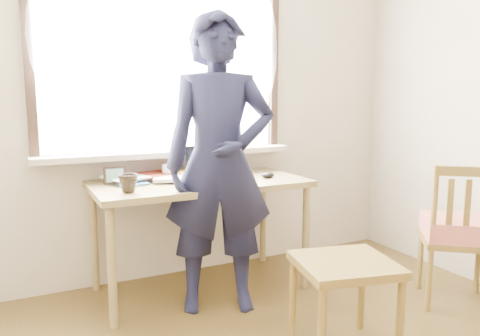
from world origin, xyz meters
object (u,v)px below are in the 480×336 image
laptop (214,173)px  person (220,164)px  mug_dark (128,183)px  mug_white (171,171)px  desk (200,192)px  work_chair (345,275)px  side_chair (458,231)px

laptop → person: 0.31m
mug_dark → person: person is taller
mug_white → laptop: bearing=-44.7°
mug_dark → person: (0.53, -0.14, 0.10)m
laptop → desk: bearing=160.4°
laptop → mug_white: laptop is taller
work_chair → side_chair: bearing=7.9°
desk → work_chair: size_ratio=2.50×
mug_white → work_chair: size_ratio=0.23×
mug_white → side_chair: size_ratio=0.14×
desk → mug_white: (-0.14, 0.19, 0.13)m
laptop → mug_white: 0.32m
laptop → side_chair: (1.30, -0.91, -0.34)m
laptop → mug_dark: size_ratio=3.37×
mug_dark → side_chair: size_ratio=0.13×
desk → mug_dark: 0.57m
mug_white → mug_dark: (-0.38, -0.36, 0.00)m
mug_dark → work_chair: 1.34m
mug_dark → work_chair: size_ratio=0.20×
mug_white → work_chair: bearing=-68.2°
mug_dark → person: size_ratio=0.06×
desk → laptop: laptop is taller
work_chair → desk: bearing=108.9°
desk → laptop: bearing=-19.6°
mug_dark → person: 0.56m
mug_dark → laptop: bearing=12.9°
side_chair → person: size_ratio=0.50×
desk → work_chair: 1.18m
desk → mug_dark: mug_dark is taller
work_chair → mug_white: bearing=111.8°
desk → laptop: size_ratio=3.67×
desk → side_chair: size_ratio=1.55×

